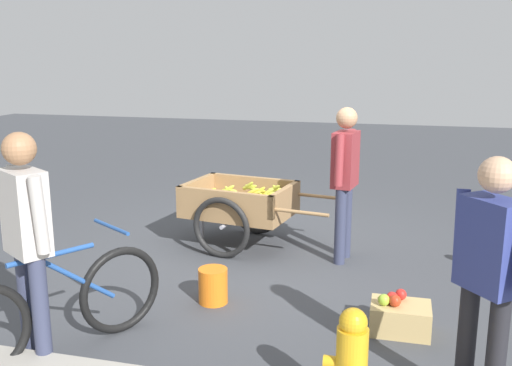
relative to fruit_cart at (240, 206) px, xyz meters
The scene contains 9 objects.
ground_plane 0.66m from the fruit_cart, 140.54° to the left, with size 24.00×24.00×0.00m, color #3D3F44.
fruit_cart is the anchor object (origin of this frame).
vendor_person 1.24m from the fruit_cart, behind, with size 0.25×0.57×1.55m.
bicycle 2.62m from the fruit_cart, 77.17° to the left, with size 0.93×1.44×0.85m.
cyclist_person 2.80m from the fruit_cart, 76.13° to the left, with size 0.45×0.38×1.57m.
fire_hydrant 3.11m from the fruit_cart, 117.51° to the left, with size 0.25×0.25×0.67m.
plastic_bucket 1.52m from the fruit_cart, 97.04° to the left, with size 0.25×0.25×0.30m, color orange.
apple_crate 2.38m from the fruit_cart, 136.33° to the left, with size 0.44×0.32×0.31m.
bystander_person 3.32m from the fruit_cart, 130.84° to the left, with size 0.37×0.50×1.51m.
Camera 1 is at (-1.26, 5.40, 2.04)m, focal length 40.02 mm.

